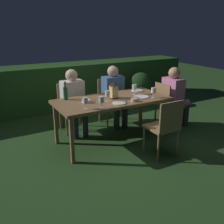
# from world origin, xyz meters

# --- Properties ---
(ground_plane) EXTENTS (16.00, 16.00, 0.00)m
(ground_plane) POSITION_xyz_m (0.00, 0.00, 0.00)
(ground_plane) COLOR #26471E
(dining_table) EXTENTS (1.82, 0.86, 0.74)m
(dining_table) POSITION_xyz_m (0.00, 0.00, 0.68)
(dining_table) COLOR olive
(dining_table) RESTS_ON ground
(chair_side_left_b) EXTENTS (0.42, 0.40, 0.87)m
(chair_side_left_b) POSITION_xyz_m (0.41, -0.82, 0.49)
(chair_side_left_b) COLOR #937047
(chair_side_left_b) RESTS_ON ground
(chair_head_far) EXTENTS (0.40, 0.42, 0.87)m
(chair_head_far) POSITION_xyz_m (1.16, 0.00, 0.49)
(chair_head_far) COLOR #937047
(chair_head_far) RESTS_ON ground
(person_in_pink) EXTENTS (0.48, 0.38, 1.15)m
(person_in_pink) POSITION_xyz_m (1.35, 0.00, 0.64)
(person_in_pink) COLOR #C675A3
(person_in_pink) RESTS_ON ground
(chair_side_right_b) EXTENTS (0.42, 0.40, 0.87)m
(chair_side_right_b) POSITION_xyz_m (0.41, 0.82, 0.49)
(chair_side_right_b) COLOR #937047
(chair_side_right_b) RESTS_ON ground
(person_in_blue) EXTENTS (0.38, 0.47, 1.15)m
(person_in_blue) POSITION_xyz_m (0.41, 0.63, 0.64)
(person_in_blue) COLOR #426699
(person_in_blue) RESTS_ON ground
(chair_side_right_a) EXTENTS (0.42, 0.40, 0.87)m
(chair_side_right_a) POSITION_xyz_m (-0.41, 0.82, 0.49)
(chair_side_right_a) COLOR #937047
(chair_side_right_a) RESTS_ON ground
(person_in_cream) EXTENTS (0.38, 0.47, 1.15)m
(person_in_cream) POSITION_xyz_m (-0.41, 0.63, 0.64)
(person_in_cream) COLOR white
(person_in_cream) RESTS_ON ground
(lantern_centerpiece) EXTENTS (0.15, 0.15, 0.27)m
(lantern_centerpiece) POSITION_xyz_m (0.04, 0.02, 0.89)
(lantern_centerpiece) COLOR black
(lantern_centerpiece) RESTS_ON dining_table
(green_bottle_on_table) EXTENTS (0.07, 0.07, 0.29)m
(green_bottle_on_table) POSITION_xyz_m (-0.66, 0.33, 0.85)
(green_bottle_on_table) COLOR #195128
(green_bottle_on_table) RESTS_ON dining_table
(wine_glass_a) EXTENTS (0.08, 0.08, 0.17)m
(wine_glass_a) POSITION_xyz_m (0.62, -0.27, 0.85)
(wine_glass_a) COLOR silver
(wine_glass_a) RESTS_ON dining_table
(wine_glass_b) EXTENTS (0.08, 0.08, 0.17)m
(wine_glass_b) POSITION_xyz_m (-0.58, -0.27, 0.85)
(wine_glass_b) COLOR silver
(wine_glass_b) RESTS_ON dining_table
(wine_glass_c) EXTENTS (0.08, 0.08, 0.17)m
(wine_glass_c) POSITION_xyz_m (0.48, 0.08, 0.85)
(wine_glass_c) COLOR silver
(wine_glass_c) RESTS_ON dining_table
(wine_glass_d) EXTENTS (0.08, 0.08, 0.17)m
(wine_glass_d) POSITION_xyz_m (-0.36, -0.34, 0.85)
(wine_glass_d) COLOR silver
(wine_glass_d) RESTS_ON dining_table
(wine_glass_e) EXTENTS (0.08, 0.08, 0.17)m
(wine_glass_e) POSITION_xyz_m (-0.13, -0.09, 0.85)
(wine_glass_e) COLOR silver
(wine_glass_e) RESTS_ON dining_table
(plate_a) EXTENTS (0.24, 0.24, 0.01)m
(plate_a) POSITION_xyz_m (0.47, -0.15, 0.75)
(plate_a) COLOR white
(plate_a) RESTS_ON dining_table
(plate_b) EXTENTS (0.21, 0.21, 0.01)m
(plate_b) POSITION_xyz_m (0.66, 0.24, 0.75)
(plate_b) COLOR white
(plate_b) RESTS_ON dining_table
(plate_c) EXTENTS (0.20, 0.20, 0.01)m
(plate_c) POSITION_xyz_m (-0.03, -0.28, 0.75)
(plate_c) COLOR white
(plate_c) RESTS_ON dining_table
(bowl_olives) EXTENTS (0.11, 0.11, 0.05)m
(bowl_olives) POSITION_xyz_m (0.23, -0.29, 0.76)
(bowl_olives) COLOR #BCAD8E
(bowl_olives) RESTS_ON dining_table
(bowl_bread) EXTENTS (0.13, 0.13, 0.05)m
(bowl_bread) POSITION_xyz_m (-0.44, 0.02, 0.76)
(bowl_bread) COLOR silver
(bowl_bread) RESTS_ON dining_table
(hedge_backdrop) EXTENTS (6.39, 0.78, 1.01)m
(hedge_backdrop) POSITION_xyz_m (0.00, 2.27, 0.51)
(hedge_backdrop) COLOR #234C1E
(hedge_backdrop) RESTS_ON ground
(potted_plant_by_hedge) EXTENTS (0.61, 0.61, 0.79)m
(potted_plant_by_hedge) POSITION_xyz_m (1.67, 1.53, 0.44)
(potted_plant_by_hedge) COLOR brown
(potted_plant_by_hedge) RESTS_ON ground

